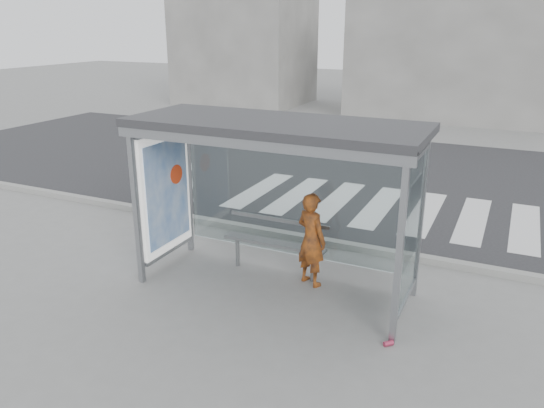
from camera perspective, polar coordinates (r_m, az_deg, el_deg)
The scene contains 10 objects.
ground at distance 8.36m, azimuth 0.27°, elevation -9.01°, with size 80.00×80.00×0.00m, color slate.
road at distance 14.58m, azimuth 11.94°, elevation 2.92°, with size 30.00×10.00×0.01m, color #252527.
curb at distance 9.97m, azimuth 5.00°, elevation -3.93°, with size 30.00×0.18×0.12m, color gray.
crosswalk at distance 12.15m, azimuth 11.41°, elevation -0.28°, with size 6.55×3.00×0.00m.
bus_shelter at distance 7.85m, azimuth -1.99°, elevation 4.65°, with size 4.25×1.65×2.62m.
building_left at distance 27.98m, azimuth -2.93°, elevation 16.97°, with size 6.00×5.00×6.00m, color slate.
building_center at distance 24.94m, azimuth 18.58°, elevation 14.69°, with size 8.00×5.00×5.00m, color slate.
person at distance 8.21m, azimuth 4.25°, elevation -3.82°, with size 0.55×0.36×1.50m, color #C67212.
bench at distance 8.62m, azimuth 0.30°, elevation -4.16°, with size 1.75×0.32×0.90m.
soda_can at distance 7.15m, azimuth 12.41°, elevation -14.44°, with size 0.07×0.07×0.13m, color #C53A5C.
Camera 1 is at (3.10, -6.71, 3.91)m, focal length 35.00 mm.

